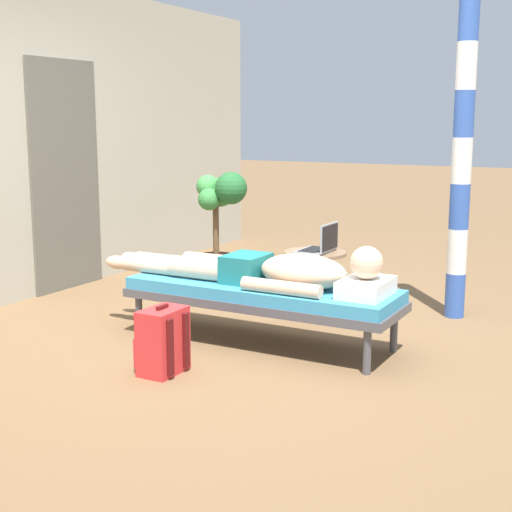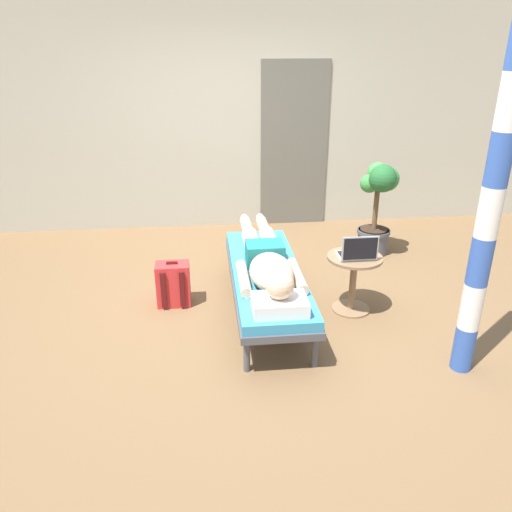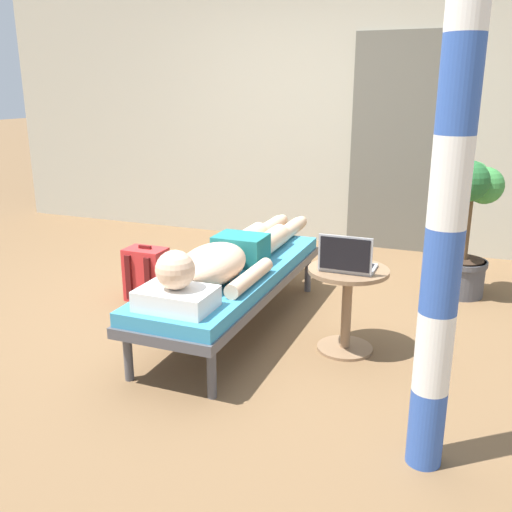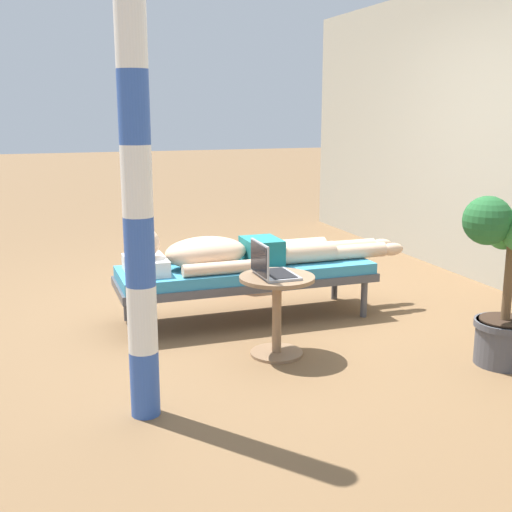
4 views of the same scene
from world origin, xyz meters
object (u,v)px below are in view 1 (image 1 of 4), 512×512
backpack (162,341)px  potted_plant (219,221)px  lounge_chair (262,294)px  laptop (321,245)px  person_reclining (271,271)px  porch_post (462,161)px  side_table (315,273)px

backpack → potted_plant: (2.20, 0.95, 0.41)m
lounge_chair → laptop: laptop is taller
lounge_chair → backpack: bearing=163.7°
laptop → person_reclining: bearing=177.6°
person_reclining → porch_post: size_ratio=0.89×
potted_plant → person_reclining: bearing=-137.7°
side_table → potted_plant: (0.62, 1.24, 0.25)m
person_reclining → potted_plant: 1.87m
lounge_chair → porch_post: 1.87m
backpack → potted_plant: 2.43m
backpack → potted_plant: bearing=23.3°
backpack → porch_post: porch_post is taller
person_reclining → backpack: (-0.82, 0.31, -0.32)m
potted_plant → porch_post: porch_post is taller
porch_post → laptop: bearing=122.3°
lounge_chair → potted_plant: 1.84m
lounge_chair → side_table: 0.77m
lounge_chair → laptop: bearing=-7.5°
person_reclining → potted_plant: size_ratio=2.05×
lounge_chair → person_reclining: person_reclining is taller
lounge_chair → potted_plant: bearing=40.7°
side_table → porch_post: size_ratio=0.22×
person_reclining → side_table: bearing=1.4°
lounge_chair → backpack: 0.87m
laptop → lounge_chair: bearing=172.5°
backpack → lounge_chair: bearing=-16.3°
lounge_chair → person_reclining: bearing=-90.0°
person_reclining → potted_plant: bearing=42.3°
side_table → porch_post: (0.56, -0.94, 0.86)m
person_reclining → side_table: 0.78m
person_reclining → potted_plant: potted_plant is taller
person_reclining → porch_post: porch_post is taller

